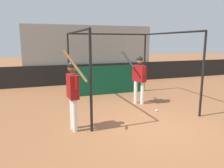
# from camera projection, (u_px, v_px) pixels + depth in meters

# --- Properties ---
(ground_plane) EXTENTS (60.00, 60.00, 0.00)m
(ground_plane) POSITION_uv_depth(u_px,v_px,m) (156.00, 129.00, 5.78)
(ground_plane) COLOR #935B38
(outfield_wall) EXTENTS (24.00, 0.12, 1.07)m
(outfield_wall) POSITION_uv_depth(u_px,v_px,m) (92.00, 74.00, 11.97)
(outfield_wall) COLOR black
(outfield_wall) RESTS_ON ground
(bleacher_section) EXTENTS (7.05, 4.00, 3.15)m
(bleacher_section) POSITION_uv_depth(u_px,v_px,m) (84.00, 53.00, 13.68)
(bleacher_section) COLOR #9E9E99
(bleacher_section) RESTS_ON ground
(batting_cage) EXTENTS (3.49, 3.75, 2.61)m
(batting_cage) POSITION_uv_depth(u_px,v_px,m) (114.00, 70.00, 8.74)
(batting_cage) COLOR black
(batting_cage) RESTS_ON ground
(player_batter) EXTENTS (0.69, 0.85, 1.92)m
(player_batter) POSITION_uv_depth(u_px,v_px,m) (139.00, 75.00, 7.91)
(player_batter) COLOR white
(player_batter) RESTS_ON ground
(player_waiting) EXTENTS (0.55, 0.78, 2.09)m
(player_waiting) POSITION_uv_depth(u_px,v_px,m) (73.00, 89.00, 5.49)
(player_waiting) COLOR white
(player_waiting) RESTS_ON ground
(baseball) EXTENTS (0.07, 0.07, 0.07)m
(baseball) POSITION_uv_depth(u_px,v_px,m) (157.00, 111.00, 7.17)
(baseball) COLOR white
(baseball) RESTS_ON ground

